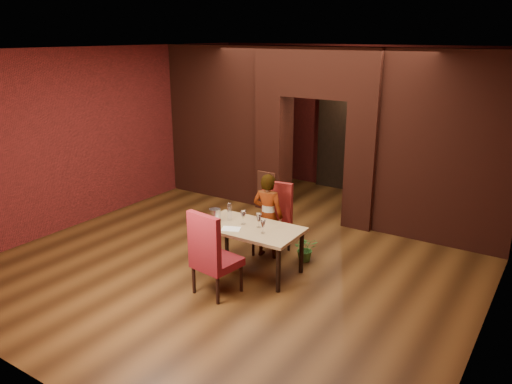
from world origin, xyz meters
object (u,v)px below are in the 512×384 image
(chair_near, at_px, (217,252))
(wine_bucket, at_px, (215,216))
(wine_glass_c, at_px, (263,226))
(potted_plant, at_px, (306,248))
(dining_table, at_px, (250,249))
(wine_glass_b, at_px, (259,221))
(wine_glass_a, at_px, (243,218))
(water_bottle, at_px, (230,211))
(person_seated, at_px, (268,216))
(chair_far, at_px, (272,220))

(chair_near, xyz_separation_m, wine_bucket, (-0.53, 0.66, 0.21))
(wine_glass_c, height_order, potted_plant, wine_glass_c)
(dining_table, xyz_separation_m, wine_glass_b, (0.12, 0.04, 0.46))
(potted_plant, bearing_deg, wine_glass_a, -132.49)
(dining_table, bearing_deg, water_bottle, 169.98)
(wine_glass_c, relative_size, wine_bucket, 0.91)
(wine_glass_a, relative_size, wine_glass_b, 0.97)
(dining_table, bearing_deg, potted_plant, 53.62)
(person_seated, xyz_separation_m, potted_plant, (0.60, 0.17, -0.48))
(chair_far, relative_size, chair_near, 0.95)
(water_bottle, bearing_deg, chair_near, -64.48)
(wine_glass_a, xyz_separation_m, wine_bucket, (-0.40, -0.16, 0.00))
(dining_table, bearing_deg, chair_near, -91.93)
(person_seated, bearing_deg, wine_glass_c, 108.79)
(person_seated, relative_size, wine_bucket, 6.38)
(chair_near, bearing_deg, wine_glass_b, -91.51)
(dining_table, distance_m, chair_near, 0.83)
(potted_plant, bearing_deg, chair_far, -175.49)
(chair_far, xyz_separation_m, chair_near, (0.06, -1.51, 0.03))
(wine_glass_b, bearing_deg, person_seated, 108.48)
(chair_far, relative_size, potted_plant, 2.81)
(dining_table, height_order, potted_plant, dining_table)
(wine_glass_b, relative_size, potted_plant, 0.53)
(person_seated, distance_m, wine_glass_b, 0.59)
(wine_bucket, distance_m, potted_plant, 1.53)
(chair_far, bearing_deg, wine_glass_b, -81.55)
(water_bottle, bearing_deg, wine_glass_a, -8.43)
(wine_glass_a, height_order, wine_glass_c, wine_glass_a)
(person_seated, distance_m, wine_bucket, 0.88)
(wine_glass_a, relative_size, wine_bucket, 0.99)
(dining_table, relative_size, wine_glass_c, 7.71)
(chair_near, bearing_deg, wine_glass_a, -73.53)
(chair_far, height_order, wine_bucket, chair_far)
(water_bottle, bearing_deg, potted_plant, 36.03)
(chair_far, height_order, wine_glass_a, chair_far)
(wine_glass_a, bearing_deg, wine_glass_b, 4.24)
(wine_glass_b, xyz_separation_m, potted_plant, (0.41, 0.72, -0.61))
(chair_far, height_order, wine_glass_c, chair_far)
(wine_bucket, xyz_separation_m, water_bottle, (0.12, 0.20, 0.03))
(dining_table, height_order, chair_far, chair_far)
(person_seated, height_order, wine_glass_c, person_seated)
(chair_far, distance_m, water_bottle, 0.79)
(chair_far, height_order, person_seated, person_seated)
(wine_glass_c, bearing_deg, dining_table, 161.68)
(dining_table, distance_m, chair_far, 0.75)
(chair_near, distance_m, water_bottle, 0.98)
(chair_near, xyz_separation_m, potted_plant, (0.55, 1.55, -0.40))
(water_bottle, bearing_deg, dining_table, -8.80)
(chair_far, bearing_deg, wine_glass_a, -103.33)
(chair_far, bearing_deg, chair_near, -95.16)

